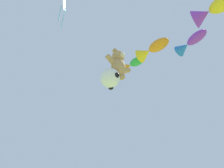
% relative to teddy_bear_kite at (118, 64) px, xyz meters
% --- Properties ---
extents(teddy_bear_kite, '(1.91, 0.84, 1.94)m').
position_rel_teddy_bear_kite_xyz_m(teddy_bear_kite, '(0.00, 0.00, 0.00)').
color(teddy_bear_kite, tan).
extents(soccer_ball_kite, '(1.15, 1.15, 1.06)m').
position_rel_teddy_bear_kite_xyz_m(soccer_ball_kite, '(-0.50, 0.14, -1.19)').
color(soccer_ball_kite, white).
extents(fish_kite_emerald, '(0.88, 1.87, 0.84)m').
position_rel_teddy_bear_kite_xyz_m(fish_kite_emerald, '(2.97, 1.36, 2.59)').
color(fish_kite_emerald, green).
extents(fish_kite_tangerine, '(1.02, 2.36, 1.02)m').
position_rel_teddy_bear_kite_xyz_m(fish_kite_tangerine, '(2.67, -0.65, 2.53)').
color(fish_kite_tangerine, orange).
extents(fish_kite_violet, '(1.13, 2.16, 0.77)m').
position_rel_teddy_bear_kite_xyz_m(fish_kite_violet, '(2.96, -3.14, 1.58)').
color(fish_kite_violet, purple).
extents(fish_kite_goldfin, '(1.13, 2.35, 1.08)m').
position_rel_teddy_bear_kite_xyz_m(fish_kite_goldfin, '(1.92, -5.08, 1.90)').
color(fish_kite_goldfin, yellow).
extents(diamond_kite, '(0.82, 0.86, 2.77)m').
position_rel_teddy_bear_kite_xyz_m(diamond_kite, '(-3.12, 1.72, 3.97)').
color(diamond_kite, '#19ADB2').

